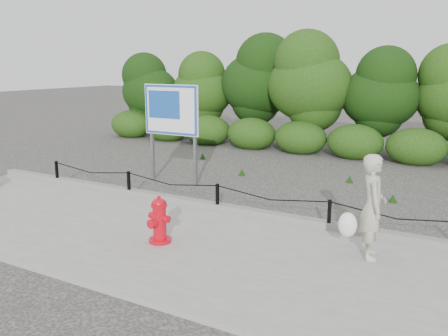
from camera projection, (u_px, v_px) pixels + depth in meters
ground at (217, 214)px, 10.42m from camera, size 90.00×90.00×0.00m
sidewalk at (163, 241)px, 8.71m from camera, size 14.00×4.00×0.08m
curb at (219, 207)px, 10.43m from camera, size 14.00×0.22×0.14m
chain_barrier at (217, 194)px, 10.32m from camera, size 10.06×0.06×0.60m
treeline at (367, 84)px, 16.97m from camera, size 20.17×3.71×4.76m
fire_hydrant at (159, 220)px, 8.47m from camera, size 0.46×0.47×0.86m
pedestrian at (371, 208)px, 7.73m from camera, size 0.81×0.74×1.75m
advertising_sign at (171, 114)px, 12.69m from camera, size 1.68×0.16×2.69m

